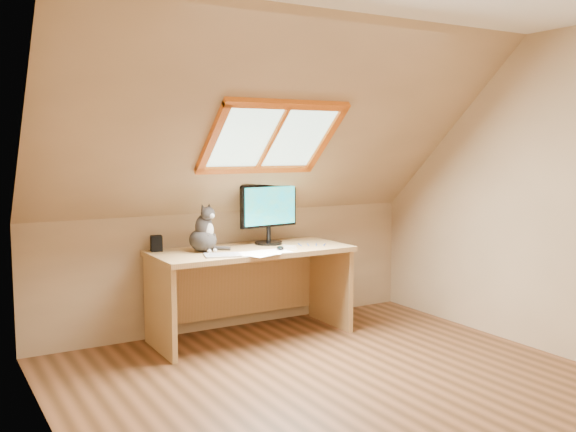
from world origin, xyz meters
TOP-DOWN VIEW (x-y plane):
  - ground at (0.00, 0.00)m, footprint 3.50×3.50m
  - room_shell at (0.00, -0.09)m, footprint 3.52×3.52m
  - desk at (-0.01, 1.45)m, footprint 1.61×0.70m
  - monitor at (0.23, 1.51)m, footprint 0.55×0.23m
  - cat at (-0.40, 1.43)m, footprint 0.28×0.31m
  - desk_speaker at (-0.71, 1.63)m, footprint 0.10×0.10m
  - graphics_tablet at (-0.35, 1.17)m, footprint 0.31×0.26m
  - mouse at (0.16, 1.19)m, footprint 0.09×0.11m
  - papers at (-0.03, 1.12)m, footprint 0.35×0.30m
  - cables at (0.42, 1.26)m, footprint 0.51×0.26m

SIDE VIEW (x-z plane):
  - ground at x=0.00m, z-range 0.00..0.00m
  - desk at x=-0.01m, z-range 0.14..0.88m
  - papers at x=-0.03m, z-range 0.73..0.74m
  - cables at x=0.42m, z-range 0.73..0.74m
  - graphics_tablet at x=-0.35m, z-range 0.73..0.74m
  - mouse at x=0.16m, z-range 0.73..0.76m
  - desk_speaker at x=-0.71m, z-range 0.73..0.86m
  - cat at x=-0.40m, z-range 0.68..1.06m
  - monitor at x=0.23m, z-range 0.77..1.28m
  - room_shell at x=0.00m, z-range 0.23..2.64m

